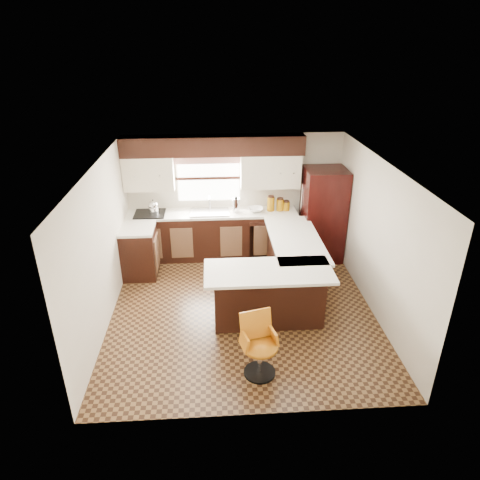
{
  "coord_description": "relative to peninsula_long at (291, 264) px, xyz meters",
  "views": [
    {
      "loc": [
        -0.43,
        -5.85,
        4.04
      ],
      "look_at": [
        -0.01,
        0.45,
        1.02
      ],
      "focal_mm": 32.0,
      "sensor_mm": 36.0,
      "label": 1
    }
  ],
  "objects": [
    {
      "name": "dishwasher",
      "position": [
        -0.35,
        0.99,
        -0.02
      ],
      "size": [
        0.58,
        0.03,
        0.78
      ],
      "primitive_type": "cube",
      "color": "black",
      "rests_on": "floor"
    },
    {
      "name": "wall_left",
      "position": [
        -3.0,
        -0.62,
        0.75
      ],
      "size": [
        0.0,
        4.4,
        4.4
      ],
      "primitive_type": "plane",
      "rotation": [
        1.57,
        0.0,
        1.57
      ],
      "color": "beige",
      "rests_on": "floor"
    },
    {
      "name": "peninsula_return",
      "position": [
        -0.53,
        -0.97,
        0.0
      ],
      "size": [
        1.65,
        0.6,
        0.9
      ],
      "primitive_type": "cube",
      "color": "black",
      "rests_on": "floor"
    },
    {
      "name": "peninsula_long",
      "position": [
        0.0,
        0.0,
        0.0
      ],
      "size": [
        0.6,
        1.95,
        0.9
      ],
      "primitive_type": "cube",
      "color": "black",
      "rests_on": "floor"
    },
    {
      "name": "upper_cab_left",
      "position": [
        -2.52,
        1.4,
        1.27
      ],
      "size": [
        0.94,
        0.35,
        0.64
      ],
      "primitive_type": "cube",
      "color": "beige",
      "rests_on": "wall_back"
    },
    {
      "name": "cooktop",
      "position": [
        -2.55,
        1.25,
        0.51
      ],
      "size": [
        0.58,
        0.5,
        0.02
      ],
      "primitive_type": "cube",
      "color": "black",
      "rests_on": "counter_back"
    },
    {
      "name": "counter_left",
      "position": [
        -2.7,
        0.62,
        0.47
      ],
      "size": [
        0.6,
        0.7,
        0.04
      ],
      "primitive_type": "cube",
      "color": "silver",
      "rests_on": "base_cab_left"
    },
    {
      "name": "upper_cab_right",
      "position": [
        -0.22,
        1.4,
        1.27
      ],
      "size": [
        1.14,
        0.35,
        0.64
      ],
      "primitive_type": "cube",
      "color": "beige",
      "rests_on": "wall_back"
    },
    {
      "name": "soffit",
      "position": [
        -1.3,
        1.4,
        1.77
      ],
      "size": [
        3.4,
        0.35,
        0.36
      ],
      "primitive_type": "cube",
      "color": "black",
      "rests_on": "wall_back"
    },
    {
      "name": "wall_back",
      "position": [
        -0.9,
        1.58,
        0.75
      ],
      "size": [
        4.4,
        0.0,
        4.4
      ],
      "primitive_type": "plane",
      "rotation": [
        1.57,
        0.0,
        0.0
      ],
      "color": "beige",
      "rests_on": "floor"
    },
    {
      "name": "window_pane",
      "position": [
        -1.4,
        1.56,
        1.1
      ],
      "size": [
        1.2,
        0.02,
        0.9
      ],
      "primitive_type": "cube",
      "color": "white",
      "rests_on": "wall_back"
    },
    {
      "name": "floor",
      "position": [
        -0.9,
        -0.62,
        -0.45
      ],
      "size": [
        4.4,
        4.4,
        0.0
      ],
      "primitive_type": "plane",
      "color": "#49301A",
      "rests_on": "ground"
    },
    {
      "name": "base_cab_left",
      "position": [
        -2.7,
        0.62,
        0.0
      ],
      "size": [
        0.6,
        0.7,
        0.9
      ],
      "primitive_type": "cube",
      "color": "black",
      "rests_on": "floor"
    },
    {
      "name": "kettle",
      "position": [
        -2.47,
        1.26,
        0.66
      ],
      "size": [
        0.2,
        0.2,
        0.27
      ],
      "primitive_type": null,
      "color": "silver",
      "rests_on": "cooktop"
    },
    {
      "name": "canister_med",
      "position": [
        -0.02,
        1.3,
        0.61
      ],
      "size": [
        0.14,
        0.14,
        0.23
      ],
      "primitive_type": "cylinder",
      "color": "#996406",
      "rests_on": "counter_back"
    },
    {
      "name": "wall_front",
      "position": [
        -0.9,
        -2.83,
        0.75
      ],
      "size": [
        4.4,
        0.0,
        4.4
      ],
      "primitive_type": "plane",
      "rotation": [
        -1.57,
        0.0,
        0.0
      ],
      "color": "beige",
      "rests_on": "floor"
    },
    {
      "name": "counter_back",
      "position": [
        -1.35,
        1.28,
        0.47
      ],
      "size": [
        3.3,
        0.6,
        0.04
      ],
      "primitive_type": "cube",
      "color": "silver",
      "rests_on": "base_cab_back"
    },
    {
      "name": "wall_right",
      "position": [
        1.2,
        -0.62,
        0.75
      ],
      "size": [
        0.0,
        4.4,
        4.4
      ],
      "primitive_type": "plane",
      "rotation": [
        1.57,
        0.0,
        -1.57
      ],
      "color": "beige",
      "rests_on": "floor"
    },
    {
      "name": "canister_large",
      "position": [
        -0.2,
        1.3,
        0.63
      ],
      "size": [
        0.14,
        0.14,
        0.28
      ],
      "primitive_type": "cylinder",
      "color": "#996406",
      "rests_on": "counter_back"
    },
    {
      "name": "refrigerator",
      "position": [
        0.79,
        1.1,
        0.46
      ],
      "size": [
        0.78,
        0.75,
        1.82
      ],
      "primitive_type": "cube",
      "color": "black",
      "rests_on": "floor"
    },
    {
      "name": "ceiling",
      "position": [
        -0.9,
        -0.62,
        1.95
      ],
      "size": [
        4.4,
        4.4,
        0.0
      ],
      "primitive_type": "plane",
      "rotation": [
        3.14,
        0.0,
        0.0
      ],
      "color": "silver",
      "rests_on": "wall_back"
    },
    {
      "name": "counter_pen_long",
      "position": [
        0.05,
        0.0,
        0.47
      ],
      "size": [
        0.84,
        1.95,
        0.04
      ],
      "primitive_type": "cube",
      "color": "silver",
      "rests_on": "peninsula_long"
    },
    {
      "name": "bar_chair",
      "position": [
        -0.78,
        -2.15,
        -0.02
      ],
      "size": [
        0.56,
        0.56,
        0.87
      ],
      "primitive_type": null,
      "rotation": [
        0.0,
        0.0,
        0.25
      ],
      "color": "#C06A10",
      "rests_on": "floor"
    },
    {
      "name": "canister_small",
      "position": [
        0.1,
        1.3,
        0.58
      ],
      "size": [
        0.13,
        0.13,
        0.17
      ],
      "primitive_type": "cylinder",
      "color": "#996406",
      "rests_on": "counter_back"
    },
    {
      "name": "mixing_bowl",
      "position": [
        -0.5,
        1.28,
        0.53
      ],
      "size": [
        0.32,
        0.32,
        0.07
      ],
      "primitive_type": "imported",
      "rotation": [
        0.0,
        0.0,
        0.11
      ],
      "color": "white",
      "rests_on": "counter_back"
    },
    {
      "name": "valance",
      "position": [
        -1.4,
        1.52,
        1.49
      ],
      "size": [
        1.3,
        0.06,
        0.18
      ],
      "primitive_type": "cube",
      "color": "#D19B93",
      "rests_on": "wall_back"
    },
    {
      "name": "base_cab_back",
      "position": [
        -1.35,
        1.28,
        0.0
      ],
      "size": [
        3.3,
        0.6,
        0.9
      ],
      "primitive_type": "cube",
      "color": "black",
      "rests_on": "floor"
    },
    {
      "name": "percolator",
      "position": [
        -0.89,
        1.28,
        0.63
      ],
      "size": [
        0.14,
        0.14,
        0.27
      ],
      "primitive_type": "cylinder",
      "color": "silver",
      "rests_on": "counter_back"
    },
    {
      "name": "sink",
      "position": [
        -1.4,
        1.25,
        0.51
      ],
      "size": [
        0.75,
        0.45,
        0.03
      ],
      "primitive_type": "cube",
      "color": "#B2B2B7",
      "rests_on": "counter_back"
    },
    {
      "name": "counter_pen_return",
      "position": [
        -0.55,
        -1.06,
        0.47
      ],
      "size": [
        1.89,
        0.84,
        0.04
      ],
      "primitive_type": "cube",
      "color": "silver",
      "rests_on": "peninsula_return"
    }
  ]
}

